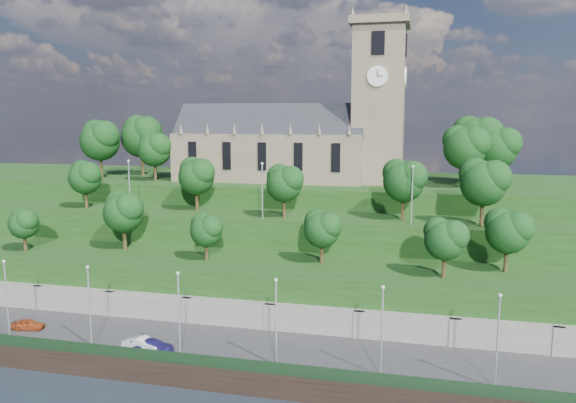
% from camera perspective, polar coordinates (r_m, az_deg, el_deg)
% --- Properties ---
extents(ground, '(320.00, 320.00, 0.00)m').
position_cam_1_polar(ground, '(57.62, -9.99, -18.13)').
color(ground, black).
rests_on(ground, ground).
extents(promenade, '(160.00, 12.00, 2.00)m').
position_cam_1_polar(promenade, '(62.21, -7.76, -14.97)').
color(promenade, '#2D2D30').
rests_on(promenade, ground).
extents(quay_wall, '(160.00, 0.50, 2.20)m').
position_cam_1_polar(quay_wall, '(57.09, -10.04, -17.16)').
color(quay_wall, black).
rests_on(quay_wall, ground).
extents(fence, '(160.00, 0.10, 1.20)m').
position_cam_1_polar(fence, '(57.00, -9.81, -15.54)').
color(fence, '#16311A').
rests_on(fence, promenade).
extents(retaining_wall, '(160.00, 2.10, 5.00)m').
position_cam_1_polar(retaining_wall, '(66.85, -5.91, -11.84)').
color(retaining_wall, slate).
rests_on(retaining_wall, ground).
extents(embankment_lower, '(160.00, 12.00, 8.00)m').
position_cam_1_polar(embankment_lower, '(71.76, -4.33, -9.11)').
color(embankment_lower, '#163913').
rests_on(embankment_lower, ground).
extents(embankment_upper, '(160.00, 10.00, 12.00)m').
position_cam_1_polar(embankment_upper, '(81.36, -2.00, -5.49)').
color(embankment_upper, '#163913').
rests_on(embankment_upper, ground).
extents(hilltop, '(160.00, 32.00, 15.00)m').
position_cam_1_polar(hilltop, '(100.99, 1.14, -1.84)').
color(hilltop, '#163913').
rests_on(hilltop, ground).
extents(church, '(38.60, 12.35, 27.60)m').
position_cam_1_polar(church, '(95.29, 1.12, 6.62)').
color(church, brown).
rests_on(church, hilltop).
extents(trees_lower, '(65.93, 8.94, 8.01)m').
position_cam_1_polar(trees_lower, '(69.10, -1.61, -2.26)').
color(trees_lower, '#312513').
rests_on(trees_lower, embankment_lower).
extents(trees_upper, '(63.12, 8.56, 8.65)m').
position_cam_1_polar(trees_upper, '(77.32, 1.74, 2.39)').
color(trees_upper, '#312513').
rests_on(trees_upper, embankment_upper).
extents(trees_hilltop, '(73.77, 16.47, 11.13)m').
position_cam_1_polar(trees_hilltop, '(94.74, 0.47, 6.28)').
color(trees_hilltop, '#312513').
rests_on(trees_hilltop, hilltop).
extents(lamp_posts_promenade, '(60.36, 0.36, 8.71)m').
position_cam_1_polar(lamp_posts_promenade, '(57.78, -11.03, -10.57)').
color(lamp_posts_promenade, '#B2B2B7').
rests_on(lamp_posts_promenade, promenade).
extents(lamp_posts_upper, '(40.36, 0.36, 7.70)m').
position_cam_1_polar(lamp_posts_upper, '(76.60, -2.63, 1.59)').
color(lamp_posts_upper, '#B2B2B7').
rests_on(lamp_posts_upper, embankment_upper).
extents(car_left, '(3.77, 2.03, 1.22)m').
position_cam_1_polar(car_left, '(71.10, -24.88, -11.26)').
color(car_left, '#963C19').
rests_on(car_left, promenade).
extents(car_middle, '(4.38, 1.85, 1.41)m').
position_cam_1_polar(car_middle, '(61.24, -14.53, -13.83)').
color(car_middle, '#ACAEB1').
rests_on(car_middle, promenade).
extents(car_right, '(4.40, 1.83, 1.27)m').
position_cam_1_polar(car_right, '(60.79, -13.54, -14.04)').
color(car_right, navy).
rests_on(car_right, promenade).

